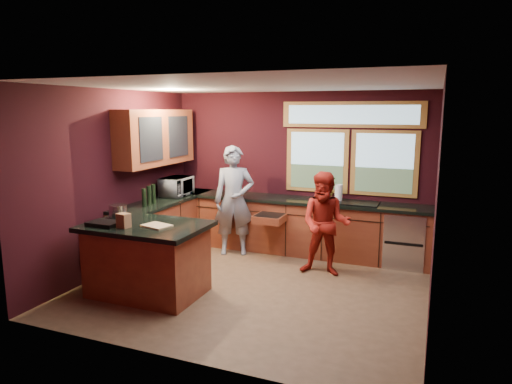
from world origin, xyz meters
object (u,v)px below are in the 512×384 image
Objects in this scene: person_grey at (234,201)px; cutting_board at (157,226)px; stock_pot at (118,211)px; island at (147,259)px; person_red at (325,224)px.

person_grey is 2.04m from cutting_board.
person_grey reaches higher than stock_pot.
cutting_board reaches higher than island.
cutting_board is at bearing -14.04° from island.
person_red reaches higher than island.
person_grey is 1.19× the size of person_red.
island is 4.43× the size of cutting_board.
person_grey is at bearing 64.04° from stock_pot.
person_red is at bearing 29.18° from stock_pot.
island is 0.80m from stock_pot.
cutting_board is at bearing -14.93° from stock_pot.
cutting_board is (0.20, -0.05, 0.48)m from island.
person_grey is 1.70m from person_red.
person_grey reaches higher than cutting_board.
island is 2.55m from person_red.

